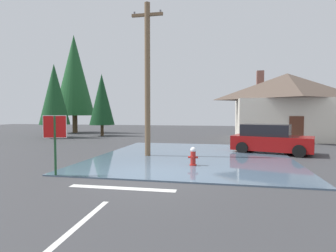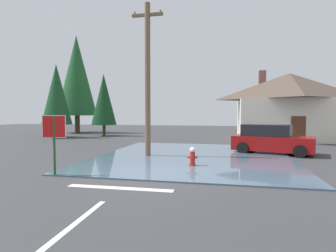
{
  "view_description": "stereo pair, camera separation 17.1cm",
  "coord_description": "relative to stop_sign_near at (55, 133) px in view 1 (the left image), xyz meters",
  "views": [
    {
      "loc": [
        2.65,
        -9.5,
        2.21
      ],
      "look_at": [
        -0.02,
        3.65,
        1.59
      ],
      "focal_mm": 29.57,
      "sensor_mm": 36.0,
      "label": 1
    },
    {
      "loc": [
        2.82,
        -9.46,
        2.21
      ],
      "look_at": [
        -0.02,
        3.65,
        1.59
      ],
      "focal_mm": 29.57,
      "sensor_mm": 36.0,
      "label": 2
    }
  ],
  "objects": [
    {
      "name": "lane_stop_bar",
      "position": [
        2.81,
        -0.97,
        -1.52
      ],
      "size": [
        3.26,
        0.34,
        0.01
      ],
      "primitive_type": "cube",
      "rotation": [
        0.0,
        0.0,
        0.01
      ],
      "color": "silver",
      "rests_on": "ground"
    },
    {
      "name": "flood_puddle",
      "position": [
        4.23,
        5.39,
        -1.5
      ],
      "size": [
        9.43,
        10.88,
        0.05
      ],
      "primitive_type": "cube",
      "color": "#4C6075",
      "rests_on": "ground"
    },
    {
      "name": "pine_tree_mid_left",
      "position": [
        -5.92,
        16.52,
        2.03
      ],
      "size": [
        2.42,
        2.42,
        6.04
      ],
      "color": "#4C3823",
      "rests_on": "ground"
    },
    {
      "name": "lane_center_stripe",
      "position": [
        2.96,
        -3.75,
        -1.52
      ],
      "size": [
        0.29,
        3.05,
        0.01
      ],
      "primitive_type": "cube",
      "rotation": [
        0.0,
        0.0,
        1.62
      ],
      "color": "silver",
      "rests_on": "ground"
    },
    {
      "name": "house",
      "position": [
        10.93,
        16.36,
        1.36
      ],
      "size": [
        8.86,
        6.98,
        6.0
      ],
      "color": "silver",
      "rests_on": "ground"
    },
    {
      "name": "stop_sign_near",
      "position": [
        0.0,
        0.0,
        0.0
      ],
      "size": [
        0.76,
        0.28,
        2.14
      ],
      "color": "#1E4C28",
      "rests_on": "ground"
    },
    {
      "name": "parked_car",
      "position": [
        8.27,
        7.49,
        -0.77
      ],
      "size": [
        4.53,
        3.01,
        1.6
      ],
      "color": "maroon",
      "rests_on": "ground"
    },
    {
      "name": "fire_hydrant",
      "position": [
        4.51,
        2.75,
        -1.13
      ],
      "size": [
        0.41,
        0.35,
        0.82
      ],
      "color": "#AD231E",
      "rests_on": "ground"
    },
    {
      "name": "pine_tree_short_left",
      "position": [
        -10.82,
        19.98,
        4.93
      ],
      "size": [
        4.39,
        4.39,
        10.98
      ],
      "color": "#4C3823",
      "rests_on": "ground"
    },
    {
      "name": "pine_tree_tall_left",
      "position": [
        -9.28,
        13.86,
        2.39
      ],
      "size": [
        2.67,
        2.67,
        6.67
      ],
      "color": "#4C3823",
      "rests_on": "ground"
    },
    {
      "name": "ground_plane",
      "position": [
        3.1,
        0.91,
        -1.58
      ],
      "size": [
        80.0,
        80.0,
        0.1
      ],
      "primitive_type": "cube",
      "color": "#38383A"
    },
    {
      "name": "utility_pole",
      "position": [
        1.94,
        4.96,
        2.51
      ],
      "size": [
        1.6,
        0.28,
        7.73
      ],
      "color": "brown",
      "rests_on": "ground"
    }
  ]
}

